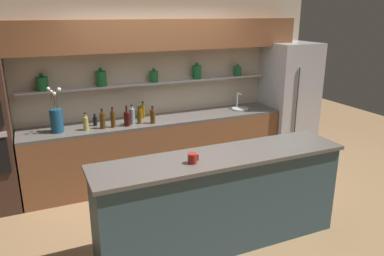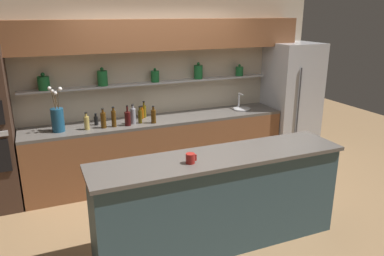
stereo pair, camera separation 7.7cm
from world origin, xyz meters
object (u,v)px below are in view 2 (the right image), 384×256
object	(u,v)px
flower_vase	(58,118)
sink_fixture	(241,108)
bottle_wine_2	(128,118)
bottle_oil_5	(140,116)
refrigerator	(291,102)
bottle_oil_1	(144,111)
bottle_spirit_0	(133,116)
bottle_spirit_6	(87,123)
bottle_spirit_7	(153,116)
bottle_sauce_8	(142,113)
bottle_spirit_4	(103,120)
coffee_mug	(190,158)
bottle_spirit_3	(114,118)
bottle_sauce_9	(96,120)

from	to	relation	value
flower_vase	sink_fixture	distance (m)	2.74
bottle_wine_2	bottle_oil_5	size ratio (longest dim) A/B	1.17
refrigerator	bottle_oil_1	xyz separation A→B (m)	(-2.44, 0.20, 0.05)
bottle_spirit_0	bottle_spirit_6	xyz separation A→B (m)	(-0.63, -0.02, -0.02)
flower_vase	bottle_oil_5	xyz separation A→B (m)	(1.07, -0.05, -0.07)
bottle_spirit_7	bottle_oil_5	bearing A→B (deg)	158.33
bottle_wine_2	bottle_spirit_6	xyz separation A→B (m)	(-0.54, 0.03, -0.01)
bottle_spirit_7	bottle_sauce_8	bearing A→B (deg)	107.33
flower_vase	bottle_spirit_0	xyz separation A→B (m)	(0.97, -0.04, -0.06)
flower_vase	sink_fixture	bearing A→B (deg)	1.28
bottle_spirit_0	bottle_spirit_4	world-z (taller)	bottle_spirit_0
bottle_wine_2	coffee_mug	distance (m)	1.77
bottle_spirit_0	bottle_spirit_7	world-z (taller)	bottle_spirit_0
bottle_spirit_7	bottle_spirit_4	bearing A→B (deg)	176.54
flower_vase	bottle_sauce_8	bearing A→B (deg)	8.08
bottle_oil_5	bottle_spirit_6	world-z (taller)	bottle_oil_5
sink_fixture	bottle_spirit_7	world-z (taller)	sink_fixture
bottle_spirit_4	bottle_oil_1	bearing A→B (deg)	24.45
sink_fixture	flower_vase	bearing A→B (deg)	-178.72
flower_vase	bottle_spirit_6	distance (m)	0.36
bottle_spirit_4	bottle_spirit_3	bearing A→B (deg)	-1.32
bottle_spirit_0	bottle_sauce_9	world-z (taller)	bottle_spirit_0
bottle_oil_1	coffee_mug	xyz separation A→B (m)	(-0.13, -2.07, 0.05)
bottle_spirit_0	coffee_mug	xyz separation A→B (m)	(0.09, -1.82, 0.03)
bottle_oil_1	bottle_sauce_9	size ratio (longest dim) A/B	1.46
flower_vase	bottle_sauce_8	distance (m)	1.17
bottle_sauce_9	bottle_spirit_3	bearing A→B (deg)	-40.44
flower_vase	sink_fixture	world-z (taller)	flower_vase
refrigerator	bottle_spirit_0	xyz separation A→B (m)	(-2.67, -0.05, 0.07)
bottle_spirit_4	bottle_oil_5	bearing A→B (deg)	3.13
flower_vase	bottle_spirit_4	bearing A→B (deg)	-7.58
bottle_sauce_8	bottle_spirit_0	bearing A→B (deg)	-131.77
bottle_spirit_6	sink_fixture	bearing A→B (deg)	2.93
bottle_oil_5	coffee_mug	world-z (taller)	bottle_oil_5
bottle_spirit_4	bottle_sauce_9	bearing A→B (deg)	111.91
bottle_spirit_3	bottle_oil_5	size ratio (longest dim) A/B	1.14
bottle_wine_2	bottle_spirit_7	xyz separation A→B (m)	(0.36, -0.02, 0.00)
bottle_spirit_3	bottle_spirit_6	xyz separation A→B (m)	(-0.35, 0.02, -0.02)
refrigerator	bottle_wine_2	xyz separation A→B (m)	(-2.76, -0.11, 0.06)
bottle_spirit_0	bottle_spirit_3	xyz separation A→B (m)	(-0.27, -0.04, 0.00)
flower_vase	bottle_spirit_6	bearing A→B (deg)	-10.02
sink_fixture	bottle_spirit_6	size ratio (longest dim) A/B	1.16
refrigerator	bottle_spirit_3	bearing A→B (deg)	-178.25
coffee_mug	bottle_spirit_6	bearing A→B (deg)	111.80
flower_vase	bottle_wine_2	size ratio (longest dim) A/B	2.13
flower_vase	bottle_spirit_0	size ratio (longest dim) A/B	2.20
flower_vase	bottle_wine_2	xyz separation A→B (m)	(0.88, -0.09, -0.07)
refrigerator	sink_fixture	xyz separation A→B (m)	(-0.91, 0.05, -0.02)
bottle_oil_1	bottle_sauce_8	xyz separation A→B (m)	(-0.05, -0.05, -0.02)
bottle_spirit_4	bottle_spirit_7	distance (m)	0.68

